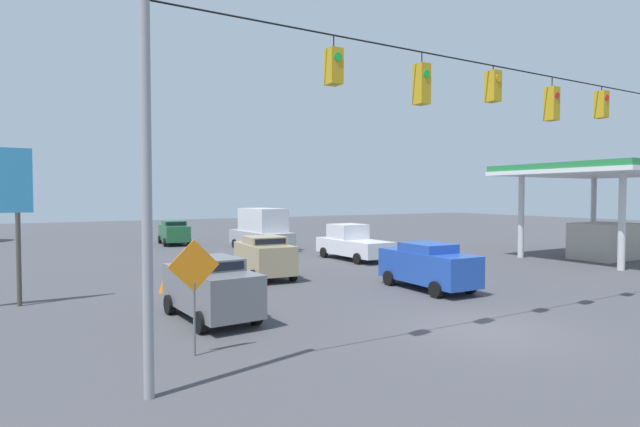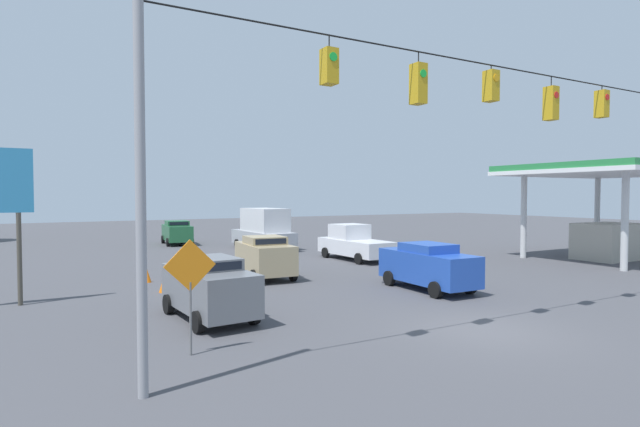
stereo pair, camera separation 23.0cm
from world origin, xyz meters
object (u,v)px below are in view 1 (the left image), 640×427
Objects in this scene: sedan_green_withflow_deep at (174,232)px; gas_station at (606,191)px; box_truck_silver_oncoming_deep at (262,229)px; traffic_cone_fourth at (146,276)px; pickup_truck_white_oncoming_far at (352,243)px; overhead_signal_span at (493,142)px; sedan_blue_crossing_near at (428,265)px; traffic_cone_third at (163,285)px; traffic_cone_nearest at (201,315)px; sedan_tan_withflow_mid at (264,257)px; traffic_cone_second at (179,299)px; sedan_grey_parked_shoulder at (211,287)px; work_zone_sign at (194,275)px.

gas_station is (-20.50, 22.29, 3.17)m from sedan_green_withflow_deep.
traffic_cone_fourth is (9.91, 9.83, -1.16)m from box_truck_silver_oncoming_deep.
pickup_truck_white_oncoming_far is at bearing 115.83° from sedan_green_withflow_deep.
overhead_signal_span is 7.67m from sedan_blue_crossing_near.
traffic_cone_third is 26.23m from gas_station.
gas_station is at bearing 173.58° from traffic_cone_third.
sedan_tan_withflow_mid is at bearing -126.93° from traffic_cone_nearest.
sedan_blue_crossing_near is 9.97m from traffic_cone_second.
gas_station is at bearing -173.90° from traffic_cone_nearest.
sedan_tan_withflow_mid is at bearing 161.93° from traffic_cone_fourth.
overhead_signal_span is 32.30× the size of traffic_cone_fourth.
pickup_truck_white_oncoming_far is at bearing -148.46° from traffic_cone_second.
traffic_cone_second is (5.39, 22.28, -0.68)m from sedan_green_withflow_deep.
traffic_cone_nearest is at bearing 4.99° from sedan_blue_crossing_near.
traffic_cone_third is (-0.12, -2.89, 0.00)m from traffic_cone_second.
traffic_cone_fourth is at bearing -89.92° from traffic_cone_second.
sedan_green_withflow_deep is 1.00× the size of sedan_grey_parked_shoulder.
pickup_truck_white_oncoming_far is at bearing -109.71° from overhead_signal_span.
pickup_truck_white_oncoming_far is 9.96m from sedan_blue_crossing_near.
work_zone_sign reaches higher than pickup_truck_white_oncoming_far.
overhead_signal_span is 16.78m from pickup_truck_white_oncoming_far.
traffic_cone_second is at bearing -0.03° from gas_station.
work_zone_sign is at bearing 70.08° from traffic_cone_nearest.
sedan_grey_parked_shoulder is 1.04m from traffic_cone_nearest.
overhead_signal_span is 4.39× the size of sedan_grey_parked_shoulder.
box_truck_silver_oncoming_deep is (-2.88, -23.01, -3.97)m from overhead_signal_span.
box_truck_silver_oncoming_deep is at bearing -71.70° from pickup_truck_white_oncoming_far.
sedan_grey_parked_shoulder is at bearing 100.61° from traffic_cone_second.
traffic_cone_nearest is at bearing -109.92° from work_zone_sign.
pickup_truck_white_oncoming_far is at bearing -153.75° from sedan_tan_withflow_mid.
pickup_truck_white_oncoming_far is 1.25× the size of sedan_grey_parked_shoulder.
overhead_signal_span is 1.73× the size of gas_station.
overhead_signal_span is at bearing 123.42° from traffic_cone_third.
traffic_cone_fourth is 0.21× the size of work_zone_sign.
sedan_grey_parked_shoulder is (4.98, 24.50, 0.04)m from sedan_green_withflow_deep.
box_truck_silver_oncoming_deep reaches higher than sedan_tan_withflow_mid.
sedan_blue_crossing_near is 9.89m from traffic_cone_nearest.
sedan_blue_crossing_near is 7.81× the size of traffic_cone_third.
traffic_cone_second is at bearing 57.34° from box_truck_silver_oncoming_deep.
box_truck_silver_oncoming_deep is at bearing -135.23° from traffic_cone_fourth.
traffic_cone_fourth is (12.48, 2.04, -0.68)m from pickup_truck_white_oncoming_far.
pickup_truck_white_oncoming_far is 9.24× the size of traffic_cone_third.
sedan_green_withflow_deep is at bearing -86.88° from overhead_signal_span.
traffic_cone_nearest is 0.21× the size of work_zone_sign.
gas_station reaches higher than traffic_cone_nearest.
traffic_cone_fourth is 0.05× the size of gas_station.
gas_station is (-18.88, -7.56, -1.28)m from overhead_signal_span.
box_truck_silver_oncoming_deep is 8.21m from pickup_truck_white_oncoming_far.
gas_station is (-25.97, -2.77, 3.85)m from traffic_cone_nearest.
traffic_cone_third is at bearing 21.10° from pickup_truck_white_oncoming_far.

